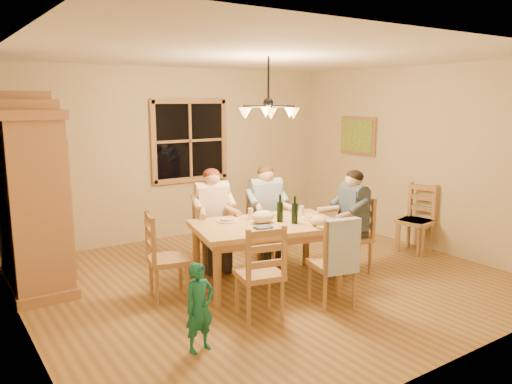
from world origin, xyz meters
TOP-DOWN VIEW (x-y plane):
  - floor at (0.00, 0.00)m, footprint 5.50×5.50m
  - ceiling at (0.00, 0.00)m, footprint 5.50×5.00m
  - wall_back at (0.00, 2.50)m, footprint 5.50×0.02m
  - wall_left at (-2.75, 0.00)m, footprint 0.02×5.00m
  - wall_right at (2.75, 0.00)m, footprint 0.02×5.00m
  - window at (0.20, 2.47)m, footprint 1.30×0.06m
  - painting at (2.71, 1.20)m, footprint 0.06×0.78m
  - chandelier at (-0.00, 0.00)m, footprint 0.77×0.68m
  - armoire at (-2.42, 1.35)m, footprint 0.66×1.40m
  - dining_table at (-0.10, -0.12)m, footprint 1.89×1.38m
  - chair_far_left at (-0.35, 0.76)m, footprint 0.52×0.50m
  - chair_far_right at (0.39, 0.60)m, footprint 0.52×0.50m
  - chair_near_left at (-0.69, -0.82)m, footprint 0.52×0.50m
  - chair_near_right at (0.14, -1.00)m, footprint 0.52×0.50m
  - chair_end_left at (-1.27, 0.13)m, footprint 0.50×0.52m
  - chair_end_right at (1.06, -0.37)m, footprint 0.50×0.52m
  - adult_woman at (-0.35, 0.76)m, footprint 0.46×0.49m
  - adult_plaid_man at (0.39, 0.60)m, footprint 0.46×0.49m
  - adult_slate_man at (1.06, -0.37)m, footprint 0.49×0.46m
  - towel at (0.10, -1.19)m, footprint 0.39×0.18m
  - wine_bottle_a at (0.07, -0.15)m, footprint 0.08×0.08m
  - wine_bottle_b at (0.16, -0.32)m, footprint 0.08×0.08m
  - plate_woman at (-0.45, 0.21)m, footprint 0.26×0.26m
  - plate_plaid at (0.23, 0.13)m, footprint 0.26×0.26m
  - plate_slate at (0.49, -0.23)m, footprint 0.26×0.26m
  - wine_glass_a at (-0.16, 0.14)m, footprint 0.06×0.06m
  - wine_glass_b at (0.44, -0.11)m, footprint 0.06×0.06m
  - cap at (0.33, -0.55)m, footprint 0.20×0.20m
  - napkin at (-0.29, -0.32)m, footprint 0.21×0.17m
  - cloth_bundle at (-0.14, -0.09)m, footprint 0.28×0.22m
  - child at (-1.53, -1.12)m, footprint 0.32×0.23m
  - chair_spare_front at (2.45, -0.29)m, footprint 0.53×0.54m
  - chair_spare_back at (2.45, -0.26)m, footprint 0.47×0.49m

SIDE VIEW (x-z plane):
  - floor at x=0.00m, z-range 0.00..0.00m
  - chair_far_left at x=-0.35m, z-range -0.19..0.80m
  - chair_far_right at x=0.39m, z-range -0.19..0.80m
  - chair_near_left at x=-0.69m, z-range -0.19..0.80m
  - chair_near_right at x=0.14m, z-range -0.19..0.80m
  - chair_end_left at x=-1.27m, z-range -0.19..0.80m
  - chair_end_right at x=1.06m, z-range -0.19..0.80m
  - chair_spare_front at x=2.45m, z-range -0.19..0.80m
  - chair_spare_back at x=2.45m, z-range -0.19..0.80m
  - child at x=-1.53m, z-range 0.00..0.81m
  - dining_table at x=-0.10m, z-range 0.28..1.04m
  - towel at x=0.10m, z-range 0.41..0.99m
  - plate_woman at x=-0.45m, z-range 0.76..0.78m
  - plate_plaid at x=0.23m, z-range 0.76..0.78m
  - plate_slate at x=0.49m, z-range 0.76..0.78m
  - napkin at x=-0.29m, z-range 0.76..0.79m
  - cap at x=0.33m, z-range 0.76..0.87m
  - wine_glass_a at x=-0.16m, z-range 0.76..0.90m
  - wine_glass_b at x=0.44m, z-range 0.76..0.90m
  - cloth_bundle at x=-0.14m, z-range 0.76..0.91m
  - adult_woman at x=-0.35m, z-range 0.40..1.28m
  - adult_plaid_man at x=0.39m, z-range 0.40..1.28m
  - adult_slate_man at x=1.06m, z-range 0.40..1.28m
  - wine_bottle_a at x=0.07m, z-range 0.76..1.09m
  - wine_bottle_b at x=0.16m, z-range 0.76..1.09m
  - armoire at x=-2.42m, z-range -0.09..2.21m
  - wall_back at x=0.00m, z-range 0.00..2.70m
  - wall_left at x=-2.75m, z-range 0.00..2.70m
  - wall_right at x=2.75m, z-range 0.00..2.70m
  - window at x=0.20m, z-range 0.90..2.20m
  - painting at x=2.71m, z-range 1.28..1.92m
  - chandelier at x=0.00m, z-range 1.72..2.43m
  - ceiling at x=0.00m, z-range 2.69..2.71m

